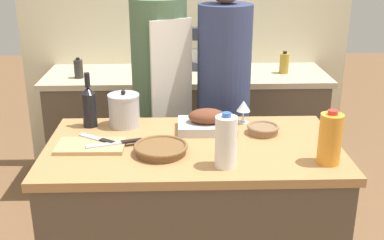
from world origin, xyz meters
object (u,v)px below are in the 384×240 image
Objects in this scene: condiment_bottle_short at (79,69)px; person_cook_aproned at (160,91)px; milk_jug at (226,142)px; knife_chef at (117,143)px; juice_jug at (330,139)px; wicker_basket at (161,148)px; wine_bottle_green at (89,106)px; cutting_board at (91,146)px; condiment_bottle_tall at (284,63)px; person_cook_guest at (224,95)px; wine_glass_left at (244,107)px; stock_pot at (124,110)px; knife_paring at (98,139)px; stand_mixer at (204,52)px; mixing_bowl at (263,129)px; roasting_pan at (207,122)px.

person_cook_aproned is (0.59, -0.52, -0.01)m from condiment_bottle_short.
knife_chef is at bearing 155.81° from milk_jug.
milk_jug reaches higher than juice_jug.
wine_bottle_green is (-0.37, 0.35, 0.09)m from wicker_basket.
juice_jug reaches higher than cutting_board.
milk_jug is at bearing -110.23° from condiment_bottle_tall.
wine_bottle_green is 1.09× the size of knife_chef.
milk_jug is at bearing -72.52° from person_cook_guest.
stock_pot is at bearing -177.75° from wine_glass_left.
knife_paring is at bearing 154.88° from milk_jug.
stock_pot is at bearing 118.88° from wicker_basket.
wicker_basket is 0.32m from knife_paring.
stand_mixer is (0.00, 1.72, 0.00)m from milk_jug.
person_cook_aproned is (-0.89, -0.60, -0.02)m from condiment_bottle_tall.
knife_chef is (-0.62, -0.30, -0.07)m from wine_glass_left.
mixing_bowl is 0.59m from person_cook_guest.
knife_chef is at bearing -155.24° from roasting_pan.
knife_paring is at bearing -164.40° from roasting_pan.
knife_chef is at bearing -29.80° from knife_paring.
juice_jug is 1.76m from stand_mixer.
cutting_board is at bearing -178.21° from knife_chef.
person_cook_guest is (0.55, 0.44, -0.06)m from stock_pot.
wine_bottle_green reaches higher than condiment_bottle_short.
milk_jug reaches higher than condiment_bottle_short.
wine_glass_left is at bearing 19.32° from knife_paring.
condiment_bottle_tall is at bearing 5.78° from person_cook_aproned.
wicker_basket is at bearing -12.57° from cutting_board.
knife_chef is 0.79m from person_cook_aproned.
juice_jug reaches higher than stock_pot.
juice_jug is (1.04, -0.19, 0.10)m from cutting_board.
condiment_bottle_short reaches higher than knife_paring.
mixing_bowl is 0.09× the size of person_cook_aproned.
stock_pot is at bearing -133.95° from condiment_bottle_tall.
wine_bottle_green reaches higher than roasting_pan.
knife_paring is 0.58× the size of stand_mixer.
wine_bottle_green is 0.61m from person_cook_aproned.
condiment_bottle_short is (-0.42, 1.01, -0.04)m from stock_pot.
cutting_board is at bearing -130.66° from condiment_bottle_tall.
mixing_bowl reaches higher than knife_paring.
cutting_board is at bearing -111.73° from stand_mixer.
wine_bottle_green is at bearing -117.80° from stand_mixer.
wicker_basket is 0.78× the size of cutting_board.
cutting_board is 1.33m from condiment_bottle_short.
person_cook_guest is (0.08, -0.78, -0.09)m from stand_mixer.
wine_glass_left is 0.82× the size of condiment_bottle_short.
knife_paring is (-0.72, -0.25, -0.07)m from wine_glass_left.
knife_paring is at bearing -114.14° from stock_pot.
condiment_bottle_short is 0.09× the size of person_cook_aproned.
cutting_board is 0.19× the size of person_cook_aproned.
milk_jug is (-0.22, -0.36, 0.09)m from mixing_bowl.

